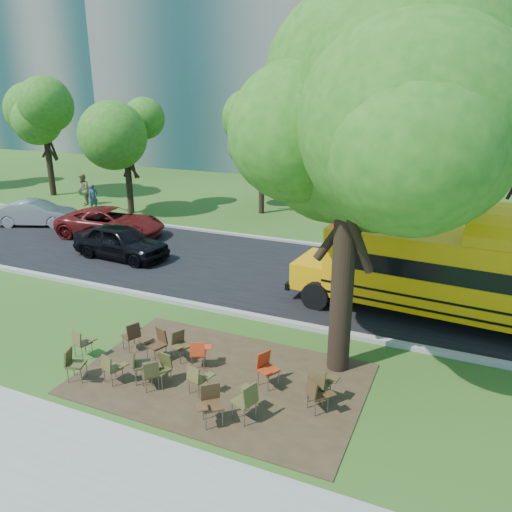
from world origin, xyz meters
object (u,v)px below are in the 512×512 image
at_px(chair_2, 151,372).
at_px(chair_3, 161,366).
at_px(chair_7, 317,393).
at_px(chair_9, 157,341).
at_px(chair_10, 180,343).
at_px(main_tree, 352,122).
at_px(chair_11, 199,351).
at_px(chair_6, 247,398).
at_px(chair_4, 197,377).
at_px(chair_8, 132,333).
at_px(pedestrian_b, 83,190).
at_px(chair_1, 111,366).
at_px(bg_car_silver, 36,213).
at_px(pedestrian_a, 93,197).
at_px(black_car, 121,242).
at_px(school_bus, 497,279).
at_px(chair_12, 266,366).
at_px(bg_car_red, 111,223).
at_px(chair_5, 210,401).
at_px(chair_13, 320,381).
at_px(chair_0, 81,341).
at_px(chair_14, 73,362).
at_px(chair_15, 140,362).

distance_m(chair_2, chair_3, 0.30).
distance_m(chair_3, chair_7, 3.82).
bearing_deg(chair_9, chair_10, -136.39).
xyz_separation_m(main_tree, chair_11, (-3.28, -1.49, -5.71)).
bearing_deg(chair_6, main_tree, -3.80).
bearing_deg(chair_4, chair_8, 170.21).
height_order(chair_2, pedestrian_b, pedestrian_b).
distance_m(chair_1, bg_car_silver, 16.97).
bearing_deg(chair_6, pedestrian_a, 68.43).
relative_size(bg_car_silver, pedestrian_b, 2.12).
relative_size(chair_8, black_car, 0.20).
bearing_deg(black_car, bg_car_silver, 75.39).
relative_size(school_bus, chair_11, 14.40).
xyz_separation_m(chair_4, chair_12, (1.33, 1.00, 0.05)).
bearing_deg(chair_6, chair_10, 78.36).
height_order(chair_12, bg_car_silver, bg_car_silver).
distance_m(chair_2, bg_car_silver, 17.70).
bearing_deg(pedestrian_a, chair_6, -103.50).
relative_size(chair_9, pedestrian_a, 0.59).
height_order(chair_1, pedestrian_a, pedestrian_a).
height_order(chair_4, bg_car_red, bg_car_red).
bearing_deg(chair_1, bg_car_red, 144.77).
xyz_separation_m(chair_5, chair_13, (1.94, 1.65, 0.01)).
relative_size(chair_0, chair_5, 0.88).
bearing_deg(chair_6, chair_3, 99.25).
bearing_deg(bg_car_silver, chair_6, -143.45).
height_order(main_tree, chair_7, main_tree).
height_order(chair_1, bg_car_red, bg_car_red).
bearing_deg(chair_2, chair_14, 142.78).
distance_m(school_bus, chair_8, 10.61).
distance_m(chair_12, bg_car_silver, 19.14).
xyz_separation_m(chair_2, chair_9, (-0.67, 1.22, 0.08)).
xyz_separation_m(chair_7, bg_car_silver, (-18.34, 9.48, 0.15)).
distance_m(chair_0, chair_3, 2.71).
relative_size(chair_11, chair_12, 0.90).
relative_size(chair_7, bg_car_red, 0.16).
xyz_separation_m(chair_9, pedestrian_b, (-14.96, 13.85, 0.40)).
bearing_deg(chair_15, chair_7, 63.87).
bearing_deg(chair_2, chair_9, 68.64).
relative_size(chair_13, pedestrian_b, 0.49).
bearing_deg(chair_0, bg_car_red, 138.24).
bearing_deg(chair_13, black_car, 158.20).
relative_size(chair_1, pedestrian_b, 0.42).
relative_size(chair_3, chair_7, 0.98).
xyz_separation_m(chair_10, bg_car_red, (-9.30, 8.62, 0.21)).
distance_m(chair_15, bg_car_red, 13.40).
height_order(main_tree, chair_12, main_tree).
relative_size(chair_6, chair_15, 1.00).
bearing_deg(bg_car_silver, chair_2, -147.39).
xyz_separation_m(chair_4, black_car, (-8.08, 7.46, 0.24)).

